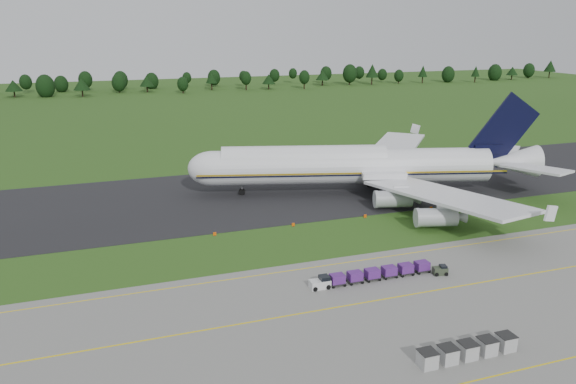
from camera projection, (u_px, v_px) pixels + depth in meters
name	position (u px, v px, depth m)	size (l,w,h in m)	color
ground	(300.00, 242.00, 89.65)	(600.00, 600.00, 0.00)	#274B16
apron	(413.00, 354.00, 58.85)	(300.00, 52.00, 0.06)	slate
taxiway	(253.00, 194.00, 115.00)	(300.00, 40.00, 0.08)	black
apron_markings	(381.00, 322.00, 65.19)	(300.00, 30.20, 0.01)	yellow
tree_line	(136.00, 82.00, 286.27)	(529.15, 21.95, 11.92)	black
aircraft	(358.00, 165.00, 114.44)	(73.19, 68.64, 20.51)	silver
baggage_train	(370.00, 274.00, 75.75)	(17.75, 1.61, 1.55)	silver
utility_cart	(440.00, 271.00, 77.59)	(2.15, 1.57, 1.06)	#2F3928
uld_row	(468.00, 350.00, 57.95)	(11.37, 1.77, 1.75)	#A6A6A6
edge_markers	(330.00, 220.00, 98.69)	(41.73, 0.30, 0.60)	#E35107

